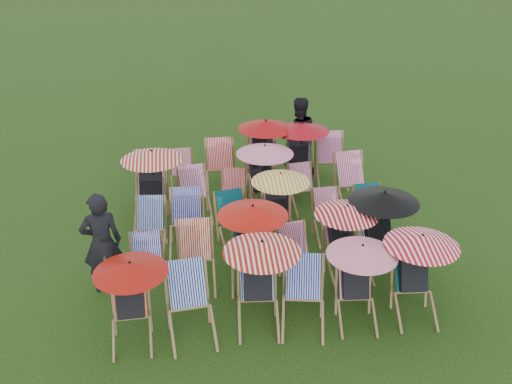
{
  "coord_description": "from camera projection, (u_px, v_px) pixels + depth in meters",
  "views": [
    {
      "loc": [
        -1.22,
        -8.67,
        5.48
      ],
      "look_at": [
        -0.01,
        0.28,
        0.9
      ],
      "focal_mm": 40.0,
      "sensor_mm": 36.0,
      "label": 1
    }
  ],
  "objects": [
    {
      "name": "deckchair_15",
      "position": [
        278.0,
        205.0,
        10.19
      ],
      "size": [
        1.05,
        1.1,
        1.24
      ],
      "rotation": [
        0.0,
        0.0,
        -0.07
      ],
      "color": "olive",
      "rests_on": "ground"
    },
    {
      "name": "deckchair_5",
      "position": [
        417.0,
        275.0,
        8.25
      ],
      "size": [
        1.08,
        1.13,
        1.28
      ],
      "rotation": [
        0.0,
        0.0,
        -0.07
      ],
      "color": "olive",
      "rests_on": "ground"
    },
    {
      "name": "deckchair_26",
      "position": [
        221.0,
        167.0,
        12.02
      ],
      "size": [
        0.68,
        0.95,
        1.02
      ],
      "rotation": [
        0.0,
        0.0,
        -0.01
      ],
      "color": "olive",
      "rests_on": "ground"
    },
    {
      "name": "ground",
      "position": [
        259.0,
        243.0,
        10.29
      ],
      "size": [
        100.0,
        100.0,
        0.0
      ],
      "primitive_type": "plane",
      "color": "black",
      "rests_on": "ground"
    },
    {
      "name": "deckchair_10",
      "position": [
        345.0,
        240.0,
        9.15
      ],
      "size": [
        1.03,
        1.1,
        1.23
      ],
      "rotation": [
        0.0,
        0.0,
        0.11
      ],
      "color": "olive",
      "rests_on": "ground"
    },
    {
      "name": "deckchair_21",
      "position": [
        264.0,
        177.0,
        11.15
      ],
      "size": [
        1.12,
        1.21,
        1.32
      ],
      "rotation": [
        0.0,
        0.0,
        0.2
      ],
      "color": "olive",
      "rests_on": "ground"
    },
    {
      "name": "deckchair_3",
      "position": [
        303.0,
        298.0,
        8.09
      ],
      "size": [
        0.79,
        0.98,
        0.96
      ],
      "rotation": [
        0.0,
        0.0,
        -0.19
      ],
      "color": "olive",
      "rests_on": "ground"
    },
    {
      "name": "deckchair_28",
      "position": [
        299.0,
        153.0,
        12.18
      ],
      "size": [
        1.14,
        1.22,
        1.36
      ],
      "rotation": [
        0.0,
        0.0,
        -0.18
      ],
      "color": "olive",
      "rests_on": "ground"
    },
    {
      "name": "deckchair_13",
      "position": [
        187.0,
        223.0,
        9.97
      ],
      "size": [
        0.71,
        0.94,
        0.98
      ],
      "rotation": [
        0.0,
        0.0,
        -0.07
      ],
      "color": "olive",
      "rests_on": "ground"
    },
    {
      "name": "deckchair_8",
      "position": [
        250.0,
        244.0,
        8.97
      ],
      "size": [
        1.11,
        1.17,
        1.32
      ],
      "rotation": [
        0.0,
        0.0,
        -0.09
      ],
      "color": "olive",
      "rests_on": "ground"
    },
    {
      "name": "deckchair_14",
      "position": [
        235.0,
        223.0,
        10.05
      ],
      "size": [
        0.75,
        0.94,
        0.91
      ],
      "rotation": [
        0.0,
        0.0,
        0.2
      ],
      "color": "olive",
      "rests_on": "ground"
    },
    {
      "name": "deckchair_2",
      "position": [
        259.0,
        283.0,
        8.05
      ],
      "size": [
        1.11,
        1.16,
        1.31
      ],
      "rotation": [
        0.0,
        0.0,
        -0.08
      ],
      "color": "olive",
      "rests_on": "ground"
    },
    {
      "name": "deckchair_16",
      "position": [
        329.0,
        217.0,
        10.3
      ],
      "size": [
        0.58,
        0.79,
        0.84
      ],
      "rotation": [
        0.0,
        0.0,
        0.03
      ],
      "color": "olive",
      "rests_on": "ground"
    },
    {
      "name": "deckchair_22",
      "position": [
        304.0,
        189.0,
        11.31
      ],
      "size": [
        0.65,
        0.83,
        0.84
      ],
      "rotation": [
        0.0,
        0.0,
        0.13
      ],
      "color": "olive",
      "rests_on": "ground"
    },
    {
      "name": "deckchair_7",
      "position": [
        195.0,
        258.0,
        9.01
      ],
      "size": [
        0.66,
        0.9,
        0.96
      ],
      "rotation": [
        0.0,
        0.0,
        -0.03
      ],
      "color": "olive",
      "rests_on": "ground"
    },
    {
      "name": "deckchair_11",
      "position": [
        381.0,
        230.0,
        9.31
      ],
      "size": [
        1.14,
        1.23,
        1.36
      ],
      "rotation": [
        0.0,
        0.0,
        0.14
      ],
      "color": "olive",
      "rests_on": "ground"
    },
    {
      "name": "deckchair_19",
      "position": [
        195.0,
        195.0,
        10.97
      ],
      "size": [
        0.71,
        0.92,
        0.93
      ],
      "rotation": [
        0.0,
        0.0,
        0.11
      ],
      "color": "olive",
      "rests_on": "ground"
    },
    {
      "name": "deckchair_0",
      "position": [
        130.0,
        302.0,
        7.76
      ],
      "size": [
        1.02,
        1.06,
        1.21
      ],
      "rotation": [
        0.0,
        0.0,
        0.02
      ],
      "color": "olive",
      "rests_on": "ground"
    },
    {
      "name": "deckchair_23",
      "position": [
        354.0,
        183.0,
        11.36
      ],
      "size": [
        0.74,
        0.98,
        1.01
      ],
      "rotation": [
        0.0,
        0.0,
        0.08
      ],
      "color": "olive",
      "rests_on": "ground"
    },
    {
      "name": "deckchair_20",
      "position": [
        233.0,
        195.0,
        11.04
      ],
      "size": [
        0.7,
        0.87,
        0.85
      ],
      "rotation": [
        0.0,
        0.0,
        -0.2
      ],
      "color": "olive",
      "rests_on": "ground"
    },
    {
      "name": "person_left",
      "position": [
        102.0,
        243.0,
        8.71
      ],
      "size": [
        0.68,
        0.51,
        1.69
      ],
      "primitive_type": "imported",
      "rotation": [
        0.0,
        0.0,
        3.33
      ],
      "color": "black",
      "rests_on": "ground"
    },
    {
      "name": "person_rear",
      "position": [
        298.0,
        136.0,
        12.58
      ],
      "size": [
        0.95,
        0.79,
        1.78
      ],
      "primitive_type": "imported",
      "rotation": [
        0.0,
        0.0,
        3.29
      ],
      "color": "black",
      "rests_on": "ground"
    },
    {
      "name": "deckchair_17",
      "position": [
        371.0,
        214.0,
        10.37
      ],
      "size": [
        0.57,
        0.8,
        0.87
      ],
      "rotation": [
        0.0,
        0.0,
        0.0
      ],
      "color": "olive",
      "rests_on": "ground"
    },
    {
      "name": "deckchair_24",
      "position": [
        147.0,
        173.0,
        11.99
      ],
      "size": [
        0.56,
        0.77,
        0.82
      ],
      "rotation": [
        0.0,
        0.0,
        0.02
      ],
      "color": "olive",
      "rests_on": "ground"
    },
    {
      "name": "deckchair_27",
      "position": [
        264.0,
        152.0,
        12.19
      ],
      "size": [
        1.18,
        1.24,
        1.41
      ],
      "rotation": [
        0.0,
        0.0,
        -0.06
      ],
      "color": "olive",
      "rests_on": "ground"
    },
    {
      "name": "deckchair_9",
      "position": [
        298.0,
        257.0,
        9.13
      ],
      "size": [
        0.72,
        0.89,
        0.86
      ],
      "rotation": [
        0.0,
        0.0,
        0.21
      ],
      "color": "olive",
      "rests_on": "ground"
    },
    {
      "name": "deckchair_18",
      "position": [
        151.0,
        185.0,
        10.78
      ],
      "size": [
        1.16,
        1.22,
        1.38
      ],
      "rotation": [
        0.0,
        0.0,
        -0.09
      ],
      "color": "olive",
      "rests_on": "ground"
    },
    {
      "name": "deckchair_4",
      "position": [
        358.0,
        283.0,
        8.14
      ],
      "size": [
        1.02,
        1.07,
        1.21
      ],
      "rotation": [
        0.0,
        0.0,
        -0.08
      ],
      "color": "olive",
      "rests_on": "ground"
    },
    {
      "name": "deckchair_6",
      "position": [
        148.0,
        267.0,
        8.86
      ],
      "size": [
        0.6,
        0.82,
        0.86
      ],
      "rotation": [
        0.0,
        0.0,
        0.04
      ],
      "color": "olive",
      "rests_on": "ground"
    },
    {
      "name": "deckchair_1",
      "position": [
        190.0,
        306.0,
        7.9
      ],
      "size": [
        0.75,
        0.97,
        0.99
      ],
      "rotation": [
        0.0,
        0.0,
        0.11
      ],
      "color": "olive",
      "rests_on": "ground"
    },
    {
      "name": "deckchair_12",
      "position": [
        149.0,
        227.0,
        9.93
      ],
      "size": [
        0.66,
        0.86,
        0.87
      ],
      "rotation": [
        0.0,
        0.0,
        -0.1
      ],
      "color": "olive",
      "rests_on": "ground"
    },
    {
      "name": "deckchair_25",
      "position": [
        182.0,
        173.0,
        12.03
      ],
      "size": [
        0.57,
        0.77,
        0.81
      ],
      "rotation": [
        0.0,
        0.0,
        0.04
      ],
      "color": "olive",
      "rests_on": "ground"
    },
    {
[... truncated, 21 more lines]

